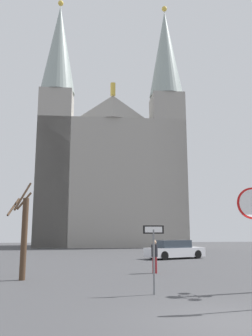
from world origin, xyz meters
TOP-DOWN VIEW (x-y plane):
  - ground_plane at (0.00, 0.00)m, footprint 120.00×120.00m
  - cathedral at (0.79, 40.72)m, footprint 20.59×12.35m
  - one_way_arrow_sign at (-1.13, 3.70)m, footprint 0.71×0.08m
  - bare_tree at (-6.02, 7.83)m, footprint 0.92×1.17m
  - parked_car_near_white at (3.66, 18.49)m, footprint 4.90×3.27m
  - pedestrian_walking at (0.16, 9.50)m, footprint 0.32×0.32m

SIDE VIEW (x-z plane):
  - ground_plane at x=0.00m, z-range 0.00..0.00m
  - parked_car_near_white at x=3.66m, z-range -0.04..1.36m
  - pedestrian_walking at x=0.16m, z-range 0.16..1.78m
  - one_way_arrow_sign at x=-1.13m, z-range 0.35..2.59m
  - bare_tree at x=-6.02m, z-range -0.19..4.07m
  - cathedral at x=0.79m, z-range -6.53..29.15m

